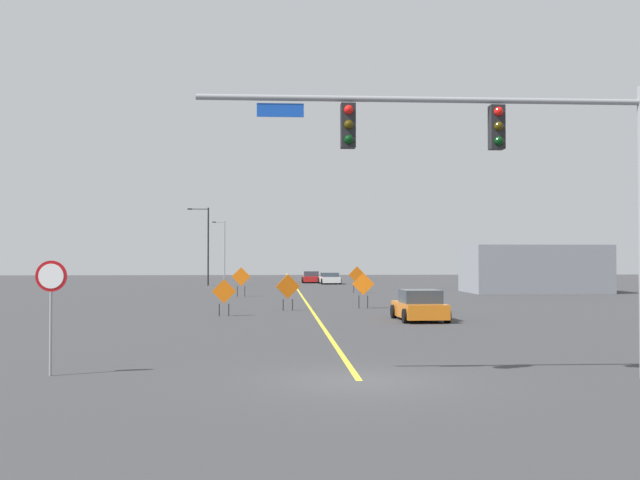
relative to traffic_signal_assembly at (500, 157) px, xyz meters
name	(u,v)px	position (x,y,z in m)	size (l,w,h in m)	color
ground	(359,381)	(-3.36, 0.01, -5.29)	(210.71, 210.71, 0.00)	#38383A
road_centre_stripe	(295,286)	(-3.36, 58.55, -5.28)	(0.16, 117.06, 0.01)	yellow
traffic_signal_assembly	(500,157)	(0.00, 0.00, 0.00)	(10.78, 0.44, 7.02)	gray
stop_sign	(51,295)	(-10.81, 1.20, -3.31)	(0.76, 0.07, 2.81)	gray
street_lamp_far_right	(207,242)	(-12.38, 59.50, -0.85)	(2.18, 0.24, 7.98)	black
street_lamp_mid_left	(224,247)	(-11.99, 79.09, -1.12)	(1.65, 0.24, 7.56)	gray
construction_sign_right_shoulder	(288,288)	(-4.66, 23.17, -4.05)	(1.32, 0.32, 1.98)	orange
construction_sign_median_far	(224,293)	(-7.85, 19.58, -4.15)	(1.19, 0.10, 1.82)	orange
construction_sign_left_shoulder	(357,276)	(1.30, 43.24, -3.91)	(1.39, 0.21, 2.17)	orange
construction_sign_left_lane	(363,286)	(-0.37, 24.71, -4.00)	(1.26, 0.24, 2.02)	orange
construction_sign_median_near	(241,278)	(-7.87, 38.03, -3.92)	(1.40, 0.06, 2.16)	orange
car_white_far	(329,278)	(0.53, 63.77, -4.69)	(2.33, 4.30, 1.23)	white
car_orange_approaching	(420,306)	(1.26, 16.48, -4.64)	(2.20, 3.96, 1.41)	orange
car_red_near	(311,277)	(-1.30, 67.65, -4.67)	(2.12, 4.58, 1.32)	red
roadside_building_east	(534,269)	(15.93, 43.10, -3.34)	(11.00, 6.50, 3.88)	gray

